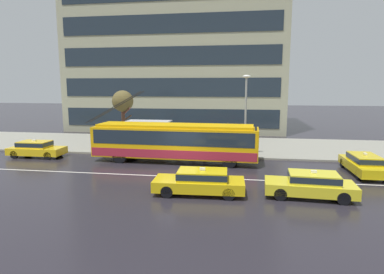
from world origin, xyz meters
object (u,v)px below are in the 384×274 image
object	(u,v)px
pedestrian_waiting_by_pole	(194,132)
street_lamp	(246,108)
street_tree_bare	(123,102)
taxi_cross_traffic	(364,163)
trolleybus	(175,141)
taxi_oncoming_near	(200,181)
bus_shelter	(149,128)
taxi_oncoming_far	(311,184)
pedestrian_approaching_curb	(228,136)
taxi_queued_behind_bus	(36,148)
pedestrian_walking_past	(177,131)
pedestrian_at_shelter	(204,142)

from	to	relation	value
pedestrian_waiting_by_pole	street_lamp	xyz separation A→B (m)	(4.24, -1.46, 2.13)
street_tree_bare	taxi_cross_traffic	bearing A→B (deg)	-19.62
trolleybus	taxi_oncoming_near	world-z (taller)	trolleybus
trolleybus	bus_shelter	bearing A→B (deg)	131.49
taxi_oncoming_far	pedestrian_approaching_curb	xyz separation A→B (m)	(-4.51, 8.68, 1.00)
taxi_oncoming_near	pedestrian_approaching_curb	world-z (taller)	pedestrian_approaching_curb
taxi_oncoming_near	taxi_oncoming_far	size ratio (longest dim) A/B	1.06
taxi_queued_behind_bus	street_tree_bare	size ratio (longest dim) A/B	0.85
pedestrian_walking_past	pedestrian_waiting_by_pole	bearing A→B (deg)	-27.19
taxi_queued_behind_bus	trolleybus	bearing A→B (deg)	0.49
taxi_oncoming_near	street_lamp	distance (m)	9.95
taxi_queued_behind_bus	taxi_oncoming_far	world-z (taller)	same
taxi_oncoming_far	street_lamp	world-z (taller)	street_lamp
street_tree_bare	bus_shelter	bearing A→B (deg)	-30.44
pedestrian_approaching_curb	street_tree_bare	size ratio (longest dim) A/B	0.39
taxi_oncoming_near	pedestrian_waiting_by_pole	distance (m)	10.81
taxi_queued_behind_bus	taxi_oncoming_far	bearing A→B (deg)	-18.54
trolleybus	taxi_queued_behind_bus	bearing A→B (deg)	-179.51
taxi_queued_behind_bus	pedestrian_at_shelter	world-z (taller)	pedestrian_at_shelter
taxi_cross_traffic	pedestrian_walking_past	size ratio (longest dim) A/B	2.37
street_lamp	taxi_oncoming_near	bearing A→B (deg)	-104.37
trolleybus	taxi_queued_behind_bus	xyz separation A→B (m)	(-11.18, -0.10, -0.84)
taxi_oncoming_near	pedestrian_waiting_by_pole	xyz separation A→B (m)	(-1.90, 10.59, 1.03)
taxi_queued_behind_bus	bus_shelter	world-z (taller)	bus_shelter
taxi_queued_behind_bus	pedestrian_walking_past	distance (m)	11.44
pedestrian_at_shelter	street_tree_bare	distance (m)	8.69
street_lamp	street_tree_bare	world-z (taller)	street_lamp
taxi_oncoming_near	taxi_cross_traffic	size ratio (longest dim) A/B	1.03
taxi_queued_behind_bus	bus_shelter	bearing A→B (deg)	21.98
pedestrian_walking_past	street_tree_bare	world-z (taller)	street_tree_bare
bus_shelter	pedestrian_walking_past	distance (m)	2.48
taxi_oncoming_near	street_tree_bare	world-z (taller)	street_tree_bare
taxi_oncoming_near	taxi_queued_behind_bus	world-z (taller)	same
trolleybus	pedestrian_walking_past	world-z (taller)	trolleybus
pedestrian_approaching_curb	bus_shelter	bearing A→B (deg)	169.72
bus_shelter	pedestrian_at_shelter	size ratio (longest dim) A/B	2.15
trolleybus	taxi_oncoming_far	xyz separation A→B (m)	(8.31, -6.63, -0.84)
pedestrian_walking_past	bus_shelter	bearing A→B (deg)	-150.65
pedestrian_walking_past	taxi_queued_behind_bus	bearing A→B (deg)	-156.43
taxi_oncoming_far	taxi_queued_behind_bus	bearing A→B (deg)	161.46
taxi_cross_traffic	pedestrian_approaching_curb	distance (m)	9.51
pedestrian_approaching_curb	pedestrian_walking_past	size ratio (longest dim) A/B	1.02
taxi_oncoming_far	pedestrian_approaching_curb	size ratio (longest dim) A/B	2.25
taxi_oncoming_near	pedestrian_waiting_by_pole	size ratio (longest dim) A/B	2.44
bus_shelter	pedestrian_waiting_by_pole	xyz separation A→B (m)	(3.75, 0.38, -0.32)
pedestrian_at_shelter	taxi_oncoming_far	bearing A→B (deg)	-54.63
pedestrian_approaching_curb	street_tree_bare	xyz separation A→B (m)	(-9.63, 2.95, 2.39)
street_lamp	taxi_queued_behind_bus	bearing A→B (deg)	-172.06
pedestrian_walking_past	trolleybus	bearing A→B (deg)	-80.60
taxi_oncoming_near	bus_shelter	bearing A→B (deg)	118.93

